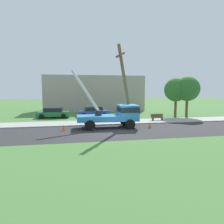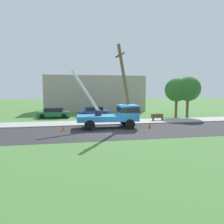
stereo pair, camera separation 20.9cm
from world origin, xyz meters
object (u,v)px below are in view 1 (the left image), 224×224
(traffic_cone_behind, at_px, (64,128))
(roadside_tree_near, at_px, (176,90))
(traffic_cone_ahead, at_px, (150,125))
(parked_sedan_blue, at_px, (93,112))
(roadside_tree_far, at_px, (187,89))
(utility_truck, at_px, (115,114))
(traffic_cone_curbside, at_px, (128,122))
(park_bench, at_px, (157,117))
(leaning_utility_pole, at_px, (125,86))
(parked_sedan_green, at_px, (53,113))

(traffic_cone_behind, xyz_separation_m, roadside_tree_near, (15.51, 7.43, 3.59))
(traffic_cone_ahead, bearing_deg, roadside_tree_near, 48.11)
(parked_sedan_blue, relative_size, roadside_tree_far, 0.77)
(utility_truck, height_order, traffic_cone_curbside, utility_truck)
(park_bench, distance_m, roadside_tree_far, 7.02)
(leaning_utility_pole, height_order, parked_sedan_green, leaning_utility_pole)
(traffic_cone_curbside, relative_size, park_bench, 0.35)
(parked_sedan_green, xyz_separation_m, roadside_tree_far, (18.44, -3.16, 3.29))
(leaning_utility_pole, height_order, parked_sedan_blue, leaning_utility_pole)
(park_bench, bearing_deg, parked_sedan_green, 156.20)
(leaning_utility_pole, bearing_deg, parked_sedan_blue, 105.16)
(traffic_cone_behind, height_order, parked_sedan_blue, parked_sedan_blue)
(roadside_tree_near, bearing_deg, traffic_cone_curbside, -148.29)
(utility_truck, relative_size, parked_sedan_blue, 1.52)
(traffic_cone_behind, relative_size, traffic_cone_curbside, 1.00)
(traffic_cone_ahead, relative_size, parked_sedan_green, 0.12)
(traffic_cone_curbside, height_order, park_bench, park_bench)
(roadside_tree_near, bearing_deg, traffic_cone_behind, -154.39)
(leaning_utility_pole, distance_m, roadside_tree_far, 11.75)
(utility_truck, bearing_deg, parked_sedan_green, 126.94)
(traffic_cone_behind, bearing_deg, park_bench, 20.12)
(traffic_cone_ahead, distance_m, parked_sedan_green, 14.38)
(traffic_cone_curbside, xyz_separation_m, roadside_tree_far, (9.89, 4.55, 3.73))
(parked_sedan_green, distance_m, roadside_tree_near, 17.56)
(utility_truck, height_order, park_bench, utility_truck)
(traffic_cone_curbside, distance_m, park_bench, 4.82)
(traffic_cone_ahead, relative_size, traffic_cone_behind, 1.00)
(traffic_cone_ahead, height_order, roadside_tree_near, roadside_tree_near)
(leaning_utility_pole, bearing_deg, traffic_cone_ahead, -33.06)
(traffic_cone_ahead, distance_m, traffic_cone_curbside, 2.90)
(traffic_cone_ahead, xyz_separation_m, traffic_cone_behind, (-8.67, 0.19, 0.00))
(park_bench, height_order, roadside_tree_far, roadside_tree_far)
(traffic_cone_ahead, distance_m, parked_sedan_blue, 11.40)
(traffic_cone_behind, bearing_deg, utility_truck, 8.11)
(traffic_cone_curbside, bearing_deg, utility_truck, -140.50)
(traffic_cone_behind, xyz_separation_m, park_bench, (11.34, 4.16, 0.18))
(traffic_cone_ahead, distance_m, traffic_cone_behind, 8.67)
(leaning_utility_pole, bearing_deg, roadside_tree_far, 27.57)
(traffic_cone_ahead, height_order, parked_sedan_green, parked_sedan_green)
(park_bench, xyz_separation_m, roadside_tree_far, (5.50, 2.55, 3.54))
(traffic_cone_behind, height_order, traffic_cone_curbside, same)
(utility_truck, bearing_deg, roadside_tree_far, 27.19)
(park_bench, relative_size, roadside_tree_near, 0.29)
(traffic_cone_curbside, bearing_deg, traffic_cone_ahead, -53.83)
(leaning_utility_pole, bearing_deg, traffic_cone_behind, -168.87)
(roadside_tree_far, bearing_deg, park_bench, -155.17)
(utility_truck, relative_size, roadside_tree_near, 1.22)
(park_bench, xyz_separation_m, roadside_tree_near, (4.17, 3.28, 3.40))
(traffic_cone_ahead, distance_m, roadside_tree_far, 11.33)
(roadside_tree_near, relative_size, roadside_tree_far, 0.97)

